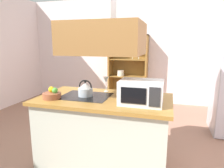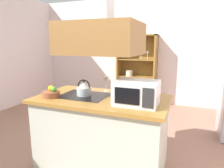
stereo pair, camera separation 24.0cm
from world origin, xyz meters
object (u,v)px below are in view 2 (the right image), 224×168
(wine_glass_on_counter, at_px, (106,80))
(fruit_bowl, at_px, (51,93))
(dish_cabinet, at_px, (137,73))
(kettle, at_px, (84,89))
(cutting_board, at_px, (140,94))
(microwave, at_px, (137,93))

(wine_glass_on_counter, distance_m, fruit_bowl, 0.73)
(dish_cabinet, height_order, kettle, dish_cabinet)
(kettle, bearing_deg, dish_cabinet, 91.00)
(wine_glass_on_counter, bearing_deg, fruit_bowl, -135.01)
(kettle, xyz_separation_m, cutting_board, (0.65, 0.28, -0.08))
(kettle, bearing_deg, microwave, -10.00)
(kettle, height_order, wine_glass_on_counter, kettle)
(microwave, bearing_deg, fruit_bowl, -175.55)
(cutting_board, distance_m, wine_glass_on_counter, 0.50)
(dish_cabinet, xyz_separation_m, fruit_bowl, (-0.29, -3.07, 0.17))
(dish_cabinet, xyz_separation_m, kettle, (0.05, -2.86, 0.21))
(dish_cabinet, height_order, wine_glass_on_counter, dish_cabinet)
(dish_cabinet, distance_m, wine_glass_on_counter, 2.58)
(cutting_board, height_order, fruit_bowl, fruit_bowl)
(microwave, bearing_deg, kettle, 170.00)
(kettle, distance_m, microwave, 0.72)
(cutting_board, distance_m, fruit_bowl, 1.10)
(dish_cabinet, bearing_deg, cutting_board, -74.86)
(dish_cabinet, relative_size, fruit_bowl, 8.21)
(kettle, relative_size, cutting_board, 0.60)
(dish_cabinet, bearing_deg, wine_glass_on_counter, -85.05)
(dish_cabinet, bearing_deg, kettle, -89.00)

